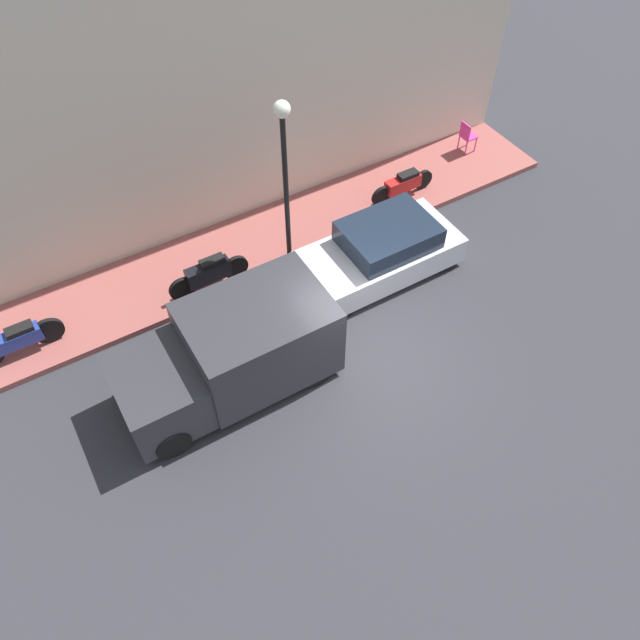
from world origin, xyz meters
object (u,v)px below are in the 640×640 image
at_px(motorcycle_red, 403,184).
at_px(streetlamp, 284,157).
at_px(motorcycle_black, 209,273).
at_px(motorcycle_blue, 17,340).
at_px(cafe_chair, 467,135).
at_px(parked_car, 382,251).
at_px(delivery_van, 229,354).

relative_size(motorcycle_red, streetlamp, 0.45).
relative_size(motorcycle_black, streetlamp, 0.47).
relative_size(motorcycle_blue, cafe_chair, 2.11).
xyz_separation_m(motorcycle_black, cafe_chair, (1.17, -8.61, 0.07)).
bearing_deg(streetlamp, motorcycle_blue, 86.59).
bearing_deg(motorcycle_blue, streetlamp, -93.41).
bearing_deg(parked_car, streetlamp, 50.83).
distance_m(motorcycle_blue, motorcycle_black, 4.32).
xyz_separation_m(motorcycle_blue, streetlamp, (-0.38, -6.41, 2.53)).
bearing_deg(cafe_chair, streetlamp, 100.62).
xyz_separation_m(delivery_van, motorcycle_blue, (2.96, 3.62, -0.42)).
xyz_separation_m(parked_car, streetlamp, (1.43, 1.75, 2.45)).
bearing_deg(motorcycle_black, streetlamp, -91.50).
distance_m(delivery_van, motorcycle_black, 2.75).
bearing_deg(parked_car, cafe_chair, -60.93).
height_order(delivery_van, motorcycle_black, delivery_van).
distance_m(motorcycle_black, streetlamp, 3.26).
bearing_deg(motorcycle_blue, parked_car, -102.51).
relative_size(delivery_van, motorcycle_red, 2.30).
height_order(parked_car, cafe_chair, parked_car).
bearing_deg(motorcycle_blue, cafe_chair, -86.28).
distance_m(motorcycle_red, cafe_chair, 2.86).
distance_m(delivery_van, motorcycle_red, 7.23).
height_order(motorcycle_blue, motorcycle_black, motorcycle_black).
bearing_deg(motorcycle_black, motorcycle_red, -85.88).
bearing_deg(cafe_chair, delivery_van, 112.21).
bearing_deg(delivery_van, streetlamp, -47.21).
distance_m(motorcycle_black, motorcycle_red, 5.87).
bearing_deg(streetlamp, motorcycle_black, 88.50).
xyz_separation_m(parked_car, motorcycle_black, (1.48, 3.85, -0.05)).
bearing_deg(motorcycle_red, delivery_van, 115.02).
xyz_separation_m(delivery_van, motorcycle_black, (2.63, -0.69, -0.39)).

